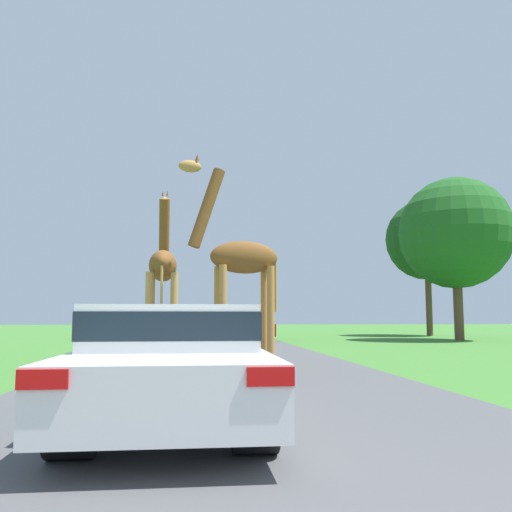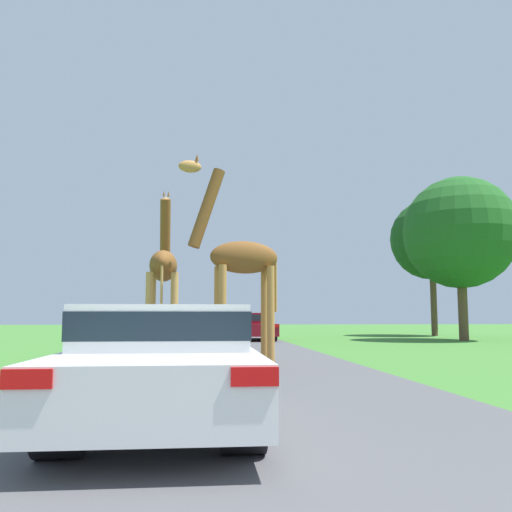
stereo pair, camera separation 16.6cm
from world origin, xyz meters
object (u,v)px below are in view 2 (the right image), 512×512
car_queue_left (165,327)px  car_queue_right (256,326)px  tree_centre_back (460,233)px  giraffe_near_road (238,264)px  giraffe_companion (163,272)px  car_far_ahead (162,324)px  car_lead_maroon (165,360)px  tree_left_edge (431,239)px

car_queue_left → car_queue_right: bearing=57.4°
car_queue_left → tree_centre_back: 15.98m
giraffe_near_road → car_queue_left: (-2.30, 8.19, -1.69)m
giraffe_companion → car_queue_left: (-0.41, 7.00, -1.60)m
car_queue_right → car_far_ahead: 6.18m
car_lead_maroon → tree_left_edge: bearing=60.7°
tree_left_edge → tree_centre_back: size_ratio=1.04×
giraffe_near_road → tree_left_edge: 24.04m
giraffe_companion → car_lead_maroon: size_ratio=1.05×
giraffe_near_road → tree_centre_back: size_ratio=0.62×
giraffe_companion → car_queue_left: bearing=90.9°
giraffe_near_road → car_far_ahead: giraffe_near_road is taller
giraffe_near_road → car_queue_left: 8.67m
giraffe_near_road → car_queue_left: bearing=4.8°
car_queue_right → car_far_ahead: size_ratio=1.00×
car_far_ahead → tree_left_edge: size_ratio=0.55×
tree_centre_back → car_queue_right: bearing=170.9°
tree_left_edge → tree_centre_back: tree_left_edge is taller
giraffe_companion → tree_left_edge: size_ratio=0.56×
car_far_ahead → car_queue_left: bearing=-85.1°
tree_left_edge → tree_centre_back: bearing=-101.7°
car_lead_maroon → car_far_ahead: car_far_ahead is taller
car_queue_left → car_far_ahead: 10.14m
giraffe_near_road → car_queue_right: bearing=-18.2°
giraffe_near_road → giraffe_companion: 2.23m
giraffe_near_road → tree_left_edge: bearing=-45.6°
car_far_ahead → tree_centre_back: 16.88m
giraffe_near_road → tree_left_edge: size_ratio=0.60×
car_far_ahead → giraffe_near_road: bearing=-80.2°
car_lead_maroon → car_far_ahead: (-1.90, 25.14, 0.07)m
giraffe_companion → car_queue_right: (3.77, 13.53, -1.65)m
tree_centre_back → giraffe_near_road: bearing=-133.0°
car_queue_left → tree_left_edge: (15.83, 11.35, 5.27)m
car_queue_right → car_queue_left: size_ratio=1.09×
giraffe_companion → tree_centre_back: size_ratio=0.58×
giraffe_near_road → tree_centre_back: tree_centre_back is taller
giraffe_companion → tree_left_edge: 24.26m
tree_left_edge → giraffe_near_road: bearing=-124.7°
car_queue_left → tree_centre_back: tree_centre_back is taller
car_far_ahead → tree_left_edge: 17.55m
giraffe_companion → car_far_ahead: (-1.28, 17.10, -1.59)m
car_queue_left → car_far_ahead: bearing=94.9°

